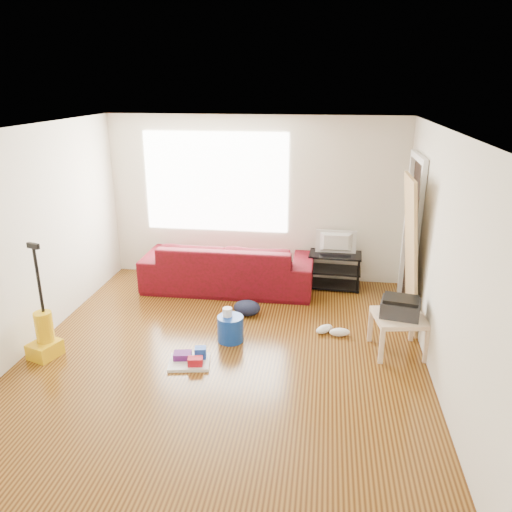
# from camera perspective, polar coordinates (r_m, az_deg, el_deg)

# --- Properties ---
(room) EXTENTS (4.51, 5.01, 2.51)m
(room) POSITION_cam_1_polar(r_m,az_deg,el_deg) (5.39, -2.89, 1.00)
(room) COLOR #3E1F0A
(room) RESTS_ON ground
(sofa) EXTENTS (2.50, 0.98, 0.73)m
(sofa) POSITION_cam_1_polar(r_m,az_deg,el_deg) (7.56, -3.11, -3.65)
(sofa) COLOR #320908
(sofa) RESTS_ON ground
(tv_stand) EXTENTS (0.79, 0.48, 0.53)m
(tv_stand) POSITION_cam_1_polar(r_m,az_deg,el_deg) (7.58, 8.96, -1.57)
(tv_stand) COLOR black
(tv_stand) RESTS_ON ground
(tv) EXTENTS (0.60, 0.08, 0.34)m
(tv) POSITION_cam_1_polar(r_m,az_deg,el_deg) (7.44, 9.13, 1.51)
(tv) COLOR black
(tv) RESTS_ON tv_stand
(side_table) EXTENTS (0.63, 0.63, 0.45)m
(side_table) POSITION_cam_1_polar(r_m,az_deg,el_deg) (5.92, 16.02, -7.20)
(side_table) COLOR tan
(side_table) RESTS_ON ground
(printer) EXTENTS (0.48, 0.40, 0.22)m
(printer) POSITION_cam_1_polar(r_m,az_deg,el_deg) (5.84, 16.18, -5.62)
(printer) COLOR black
(printer) RESTS_ON side_table
(bucket) EXTENTS (0.35, 0.35, 0.31)m
(bucket) POSITION_cam_1_polar(r_m,az_deg,el_deg) (6.10, -2.92, -9.59)
(bucket) COLOR navy
(bucket) RESTS_ON ground
(toilet_paper) EXTENTS (0.11, 0.11, 0.10)m
(toilet_paper) POSITION_cam_1_polar(r_m,az_deg,el_deg) (6.02, -3.26, -7.76)
(toilet_paper) COLOR white
(toilet_paper) RESTS_ON bucket
(cleaning_tray) EXTENTS (0.50, 0.43, 0.16)m
(cleaning_tray) POSITION_cam_1_polar(r_m,az_deg,el_deg) (5.66, -7.48, -11.63)
(cleaning_tray) COLOR silver
(cleaning_tray) RESTS_ON ground
(backpack) EXTENTS (0.38, 0.31, 0.20)m
(backpack) POSITION_cam_1_polar(r_m,az_deg,el_deg) (6.71, -1.03, -6.71)
(backpack) COLOR black
(backpack) RESTS_ON ground
(sneakers) EXTENTS (0.45, 0.25, 0.10)m
(sneakers) POSITION_cam_1_polar(r_m,az_deg,el_deg) (6.27, 8.66, -8.43)
(sneakers) COLOR white
(sneakers) RESTS_ON ground
(vacuum) EXTENTS (0.36, 0.39, 1.32)m
(vacuum) POSITION_cam_1_polar(r_m,az_deg,el_deg) (6.15, -23.04, -8.41)
(vacuum) COLOR #DAA40C
(vacuum) RESTS_ON ground
(door_panel) EXTENTS (0.24, 0.76, 1.91)m
(door_panel) POSITION_cam_1_polar(r_m,az_deg,el_deg) (6.75, 16.49, -7.43)
(door_panel) COLOR tan
(door_panel) RESTS_ON ground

